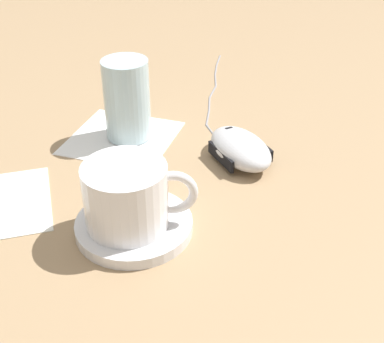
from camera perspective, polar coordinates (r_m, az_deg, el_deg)
ground_plane at (r=0.70m, az=-5.13°, el=0.03°), size 3.00×3.00×0.00m
saucer at (r=0.60m, az=-6.20°, el=-5.74°), size 0.13×0.13×0.01m
coffee_cup at (r=0.57m, az=-6.84°, el=-2.59°), size 0.11×0.09×0.07m
computer_mouse at (r=0.71m, az=5.18°, el=2.48°), size 0.13×0.11×0.04m
mouse_cable at (r=0.91m, az=2.30°, el=8.57°), size 0.18×0.28×0.00m
napkin_under_glass at (r=0.78m, az=-7.47°, el=3.61°), size 0.18×0.18×0.00m
drinking_glass at (r=0.75m, az=-6.95°, el=7.64°), size 0.06×0.06×0.11m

